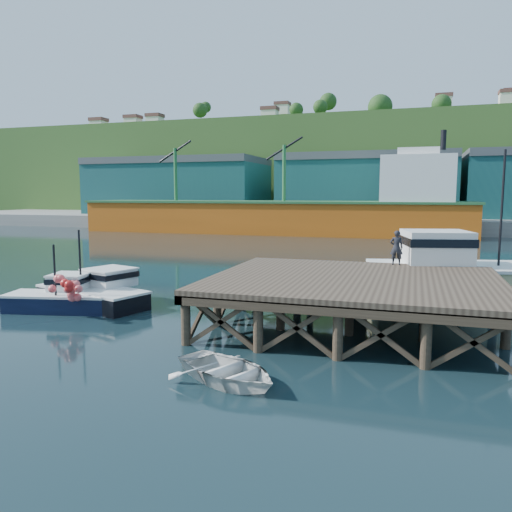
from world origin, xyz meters
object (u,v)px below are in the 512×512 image
at_px(dinghy, 228,370).
at_px(dockworker, 396,248).
at_px(trawler, 481,272).
at_px(boat_black, 97,291).
at_px(boat_navy, 64,296).

relative_size(dinghy, dockworker, 2.14).
bearing_deg(trawler, boat_black, -174.17).
height_order(boat_navy, dinghy, boat_navy).
distance_m(dinghy, dockworker, 13.18).
distance_m(boat_black, dinghy, 12.86).
xyz_separation_m(boat_navy, boat_black, (0.89, 1.40, 0.05)).
bearing_deg(dockworker, boat_black, 12.91).
bearing_deg(dockworker, boat_navy, 16.71).
relative_size(boat_black, dockworker, 3.89).
relative_size(trawler, dinghy, 3.33).
distance_m(trawler, dockworker, 4.90).
xyz_separation_m(trawler, dinghy, (-8.59, -14.28, -1.23)).
height_order(boat_navy, boat_black, boat_black).
height_order(boat_navy, dockworker, dockworker).
bearing_deg(trawler, dinghy, -134.04).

